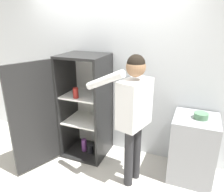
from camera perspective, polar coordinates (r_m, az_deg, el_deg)
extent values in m
plane|color=beige|center=(3.24, -8.67, -20.57)|extent=(12.00, 12.00, 0.00)
cube|color=silver|center=(3.45, -1.52, 6.12)|extent=(7.00, 0.06, 2.55)
cube|color=black|center=(3.74, -6.45, -13.95)|extent=(0.66, 0.61, 0.04)
cube|color=black|center=(3.16, -7.54, 10.38)|extent=(0.66, 0.61, 0.04)
cube|color=white|center=(3.61, -4.78, -1.22)|extent=(0.66, 0.03, 1.53)
cube|color=black|center=(3.53, -11.44, -2.06)|extent=(0.03, 0.61, 1.53)
cube|color=black|center=(3.25, -2.07, -3.64)|extent=(0.04, 0.61, 1.53)
cube|color=white|center=(3.47, -6.80, -6.24)|extent=(0.59, 0.54, 0.02)
cube|color=white|center=(3.31, -7.09, 0.25)|extent=(0.59, 0.54, 0.02)
cube|color=black|center=(3.19, -19.84, -5.28)|extent=(0.30, 0.63, 1.53)
cylinder|color=maroon|center=(3.42, -2.81, -4.81)|extent=(0.08, 0.08, 0.16)
cylinder|color=maroon|center=(3.15, -9.47, 0.79)|extent=(0.08, 0.08, 0.15)
cylinder|color=#723884|center=(3.66, -7.30, -12.57)|extent=(0.08, 0.08, 0.21)
cylinder|color=#1E5123|center=(3.55, -4.01, -3.11)|extent=(0.07, 0.07, 0.25)
cylinder|color=black|center=(3.62, -5.66, -13.62)|extent=(0.09, 0.09, 0.13)
cylinder|color=black|center=(3.34, -2.57, 2.42)|extent=(0.09, 0.09, 0.18)
cylinder|color=#262628|center=(2.89, 4.40, -15.66)|extent=(0.11, 0.11, 0.83)
cylinder|color=#262628|center=(3.02, 6.38, -14.03)|extent=(0.11, 0.11, 0.83)
cube|color=silver|center=(2.62, 5.90, -1.97)|extent=(0.36, 0.50, 0.59)
sphere|color=#8C6647|center=(2.49, 6.26, 7.51)|extent=(0.23, 0.23, 0.23)
sphere|color=black|center=(2.48, 6.29, 8.41)|extent=(0.21, 0.21, 0.21)
cylinder|color=silver|center=(2.47, -1.89, 4.14)|extent=(0.54, 0.23, 0.31)
cylinder|color=silver|center=(2.83, 8.60, -1.03)|extent=(0.09, 0.09, 0.55)
cube|color=gray|center=(3.19, 20.33, -12.62)|extent=(0.56, 0.58, 0.89)
cylinder|color=#517F5B|center=(2.97, 22.22, -4.79)|extent=(0.18, 0.18, 0.08)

